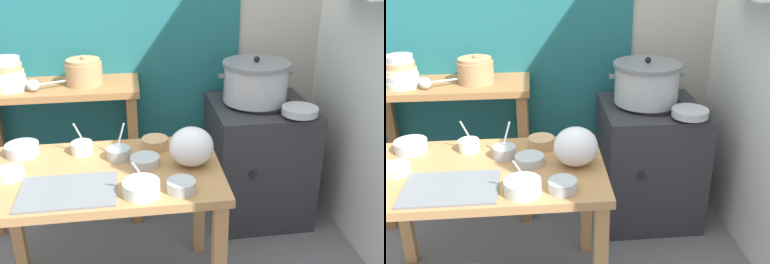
# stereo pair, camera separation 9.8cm
# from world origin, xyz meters

# --- Properties ---
(wall_back) EXTENTS (4.40, 0.12, 2.60)m
(wall_back) POSITION_xyz_m (0.08, 1.10, 1.30)
(wall_back) COLOR #B2ADA3
(wall_back) RESTS_ON ground
(prep_table) EXTENTS (1.10, 0.66, 0.72)m
(prep_table) POSITION_xyz_m (-0.07, 0.06, 0.61)
(prep_table) COLOR #B27F4C
(prep_table) RESTS_ON ground
(back_shelf_table) EXTENTS (0.96, 0.40, 0.90)m
(back_shelf_table) POSITION_xyz_m (-0.35, 0.83, 0.68)
(back_shelf_table) COLOR #9E6B3D
(back_shelf_table) RESTS_ON ground
(stove_block) EXTENTS (0.60, 0.61, 0.78)m
(stove_block) POSITION_xyz_m (0.87, 0.70, 0.38)
(stove_block) COLOR #2D2D33
(stove_block) RESTS_ON ground
(steamer_pot) EXTENTS (0.45, 0.41, 0.28)m
(steamer_pot) POSITION_xyz_m (0.83, 0.72, 0.90)
(steamer_pot) COLOR #B7BABF
(steamer_pot) RESTS_ON stove_block
(clay_pot) EXTENTS (0.21, 0.21, 0.17)m
(clay_pot) POSITION_xyz_m (-0.18, 0.83, 0.97)
(clay_pot) COLOR tan
(clay_pot) RESTS_ON back_shelf_table
(bowl_stack_enamel) EXTENTS (0.21, 0.21, 0.19)m
(bowl_stack_enamel) POSITION_xyz_m (-0.60, 0.79, 0.98)
(bowl_stack_enamel) COLOR #B7D1AD
(bowl_stack_enamel) RESTS_ON back_shelf_table
(ladle) EXTENTS (0.24, 0.12, 0.07)m
(ladle) POSITION_xyz_m (-0.45, 0.73, 0.94)
(ladle) COLOR #B7BABF
(ladle) RESTS_ON back_shelf_table
(serving_tray) EXTENTS (0.40, 0.28, 0.01)m
(serving_tray) POSITION_xyz_m (-0.20, -0.11, 0.72)
(serving_tray) COLOR slate
(serving_tray) RESTS_ON prep_table
(plastic_bag) EXTENTS (0.21, 0.20, 0.19)m
(plastic_bag) POSITION_xyz_m (0.35, 0.07, 0.81)
(plastic_bag) COLOR white
(plastic_bag) RESTS_ON prep_table
(wide_pan) EXTENTS (0.21, 0.21, 0.04)m
(wide_pan) POSITION_xyz_m (1.03, 0.47, 0.80)
(wide_pan) COLOR #B7BABF
(wide_pan) RESTS_ON stove_block
(prep_bowl_0) EXTENTS (0.13, 0.13, 0.06)m
(prep_bowl_0) POSITION_xyz_m (0.19, 0.27, 0.75)
(prep_bowl_0) COLOR tan
(prep_bowl_0) RESTS_ON prep_table
(prep_bowl_1) EXTENTS (0.10, 0.10, 0.17)m
(prep_bowl_1) POSITION_xyz_m (-0.17, 0.26, 0.75)
(prep_bowl_1) COLOR silver
(prep_bowl_1) RESTS_ON prep_table
(prep_bowl_2) EXTENTS (0.12, 0.12, 0.05)m
(prep_bowl_2) POSITION_xyz_m (0.27, -0.16, 0.75)
(prep_bowl_2) COLOR #B7BABF
(prep_bowl_2) RESTS_ON prep_table
(prep_bowl_3) EXTENTS (0.11, 0.11, 0.18)m
(prep_bowl_3) POSITION_xyz_m (0.01, 0.17, 0.75)
(prep_bowl_3) COLOR #B7BABF
(prep_bowl_3) RESTS_ON prep_table
(prep_bowl_4) EXTENTS (0.16, 0.16, 0.06)m
(prep_bowl_4) POSITION_xyz_m (-0.46, 0.29, 0.75)
(prep_bowl_4) COLOR #B7BABF
(prep_bowl_4) RESTS_ON prep_table
(prep_bowl_5) EXTENTS (0.13, 0.13, 0.04)m
(prep_bowl_5) POSITION_xyz_m (-0.47, 0.06, 0.74)
(prep_bowl_5) COLOR beige
(prep_bowl_5) RESTS_ON prep_table
(prep_bowl_6) EXTENTS (0.14, 0.14, 0.04)m
(prep_bowl_6) POSITION_xyz_m (0.13, 0.09, 0.74)
(prep_bowl_6) COLOR #B7BABF
(prep_bowl_6) RESTS_ON prep_table
(prep_bowl_7) EXTENTS (0.16, 0.16, 0.17)m
(prep_bowl_7) POSITION_xyz_m (0.10, -0.17, 0.75)
(prep_bowl_7) COLOR silver
(prep_bowl_7) RESTS_ON prep_table
(prep_bowl_8) EXTENTS (0.10, 0.10, 0.06)m
(prep_bowl_8) POSITION_xyz_m (0.38, 0.29, 0.75)
(prep_bowl_8) COLOR #B7BABF
(prep_bowl_8) RESTS_ON prep_table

